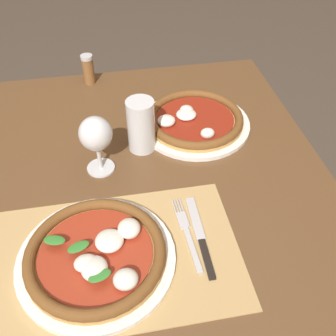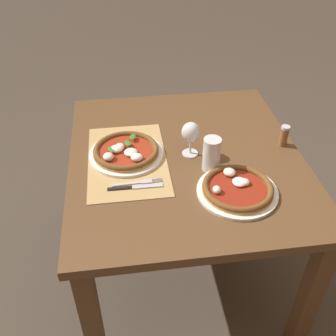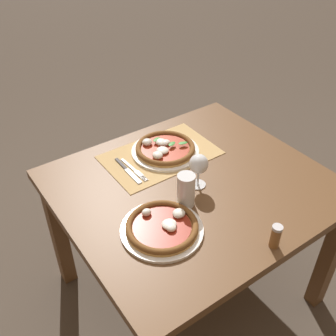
# 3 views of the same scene
# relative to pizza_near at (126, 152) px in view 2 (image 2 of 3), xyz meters

# --- Properties ---
(ground_plane) EXTENTS (24.00, 24.00, 0.00)m
(ground_plane) POSITION_rel_pizza_near_xyz_m (0.03, 0.26, -0.76)
(ground_plane) COLOR #473D33
(dining_table) EXTENTS (1.12, 1.00, 0.74)m
(dining_table) POSITION_rel_pizza_near_xyz_m (0.03, 0.26, -0.13)
(dining_table) COLOR brown
(dining_table) RESTS_ON ground
(paper_placemat) EXTENTS (0.53, 0.33, 0.00)m
(paper_placemat) POSITION_rel_pizza_near_xyz_m (0.02, 0.00, -0.02)
(paper_placemat) COLOR tan
(paper_placemat) RESTS_ON dining_table
(pizza_near) EXTENTS (0.32, 0.32, 0.05)m
(pizza_near) POSITION_rel_pizza_near_xyz_m (0.00, 0.00, 0.00)
(pizza_near) COLOR white
(pizza_near) RESTS_ON paper_placemat
(pizza_far) EXTENTS (0.31, 0.31, 0.05)m
(pizza_far) POSITION_rel_pizza_near_xyz_m (0.29, 0.41, -0.00)
(pizza_far) COLOR white
(pizza_far) RESTS_ON dining_table
(wine_glass) EXTENTS (0.08, 0.08, 0.16)m
(wine_glass) POSITION_rel_pizza_near_xyz_m (0.02, 0.28, 0.08)
(wine_glass) COLOR silver
(wine_glass) RESTS_ON dining_table
(pint_glass) EXTENTS (0.07, 0.07, 0.15)m
(pint_glass) POSITION_rel_pizza_near_xyz_m (0.14, 0.34, 0.05)
(pint_glass) COLOR silver
(pint_glass) RESTS_ON dining_table
(fork) EXTENTS (0.03, 0.20, 0.00)m
(fork) POSITION_rel_pizza_near_xyz_m (0.19, 0.04, -0.02)
(fork) COLOR #B7B7BC
(fork) RESTS_ON paper_placemat
(knife) EXTENTS (0.02, 0.22, 0.01)m
(knife) POSITION_rel_pizza_near_xyz_m (0.22, 0.02, -0.02)
(knife) COLOR black
(knife) RESTS_ON paper_placemat
(pepper_shaker) EXTENTS (0.04, 0.04, 0.10)m
(pepper_shaker) POSITION_rel_pizza_near_xyz_m (0.01, 0.70, 0.03)
(pepper_shaker) COLOR brown
(pepper_shaker) RESTS_ON dining_table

